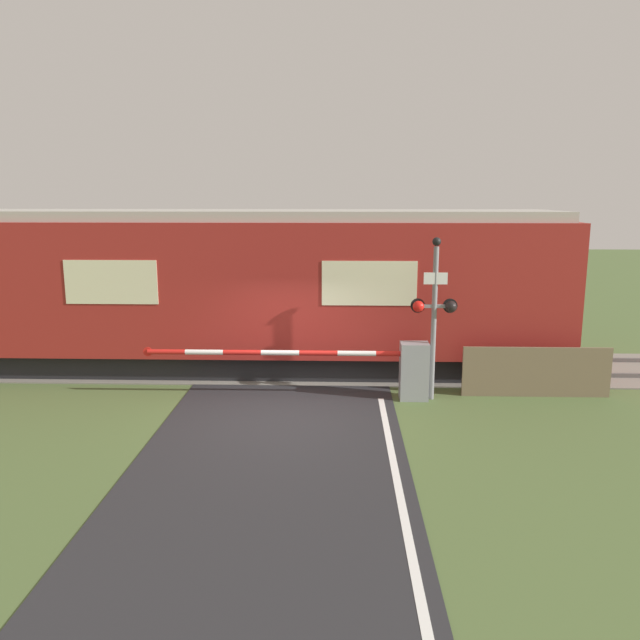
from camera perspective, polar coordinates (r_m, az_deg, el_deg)
ground_plane at (r=12.62m, az=-3.36°, el=-8.62°), size 80.00×80.00×0.00m
track_bed at (r=15.93m, az=-2.22°, el=-4.27°), size 36.00×3.20×0.13m
train at (r=16.31m, az=-16.59°, el=2.81°), size 21.09×3.15×3.95m
crossing_barrier at (r=13.42m, az=6.45°, el=-4.36°), size 6.12×0.44×1.24m
signal_post at (r=13.25m, az=10.41°, el=0.96°), size 0.98×0.26×3.46m
roadside_fence at (r=14.31m, az=19.17°, el=-4.51°), size 3.18×0.06×1.10m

